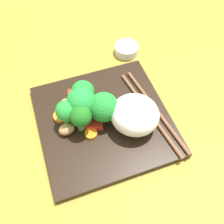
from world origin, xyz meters
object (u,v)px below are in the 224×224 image
object	(u,v)px
rice_mound	(135,115)
sauce_cup	(126,49)
carrot_slice_4	(104,103)
chopstick_pair	(153,111)
square_plate	(104,120)
broccoli_floret_0	(104,107)

from	to	relation	value
rice_mound	sauce_cup	size ratio (longest dim) A/B	1.59
carrot_slice_4	sauce_cup	world-z (taller)	same
chopstick_pair	sauce_cup	bearing A→B (deg)	-13.63
square_plate	carrot_slice_4	distance (cm)	3.65
sauce_cup	broccoli_floret_0	bearing A→B (deg)	-32.22
chopstick_pair	sauce_cup	distance (cm)	18.82
carrot_slice_4	sauce_cup	distance (cm)	17.01
broccoli_floret_0	carrot_slice_4	size ratio (longest dim) A/B	2.41
square_plate	broccoli_floret_0	bearing A→B (deg)	156.49
broccoli_floret_0	chopstick_pair	world-z (taller)	broccoli_floret_0
carrot_slice_4	broccoli_floret_0	bearing A→B (deg)	-15.43
square_plate	chopstick_pair	xyz separation A→B (cm)	(1.54, 9.45, 1.04)
rice_mound	sauce_cup	distance (cm)	21.32
square_plate	rice_mound	size ratio (longest dim) A/B	2.77
carrot_slice_4	chopstick_pair	size ratio (longest dim) A/B	0.13
sauce_cup	rice_mound	bearing A→B (deg)	-16.27
broccoli_floret_0	carrot_slice_4	distance (cm)	4.90
broccoli_floret_0	rice_mound	bearing A→B (deg)	58.28
rice_mound	square_plate	bearing A→B (deg)	-120.76
square_plate	chopstick_pair	size ratio (longest dim) A/B	1.14
square_plate	carrot_slice_4	bearing A→B (deg)	164.35
rice_mound	chopstick_pair	size ratio (longest dim) A/B	0.41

